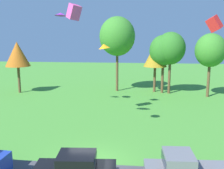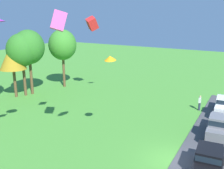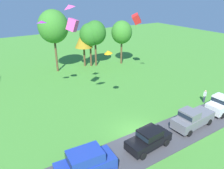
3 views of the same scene
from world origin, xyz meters
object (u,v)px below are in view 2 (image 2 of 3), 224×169
Objects in this scene: kite_delta_high_left at (110,58)px; kite_box_trailing_tail at (92,24)px; car_sedan_near_entrance at (209,160)px; car_pickup_mid_row at (220,126)px; tree_far_left at (62,45)px; tree_right_of_center at (22,50)px; tree_lone_near at (12,57)px; tree_center_back at (29,47)px; kite_box_high_right at (59,21)px; person_beside_suv at (200,103)px.

kite_delta_high_left is 13.62m from kite_box_trailing_tail.
car_sedan_near_entrance is 10.00m from kite_delta_high_left.
tree_far_left reaches higher than car_pickup_mid_row.
tree_far_left is (12.38, 22.24, 5.05)m from car_sedan_near_entrance.
car_pickup_mid_row is at bearing -91.46° from tree_right_of_center.
car_pickup_mid_row is at bearing -88.99° from tree_lone_near.
car_sedan_near_entrance is 0.89× the size of car_pickup_mid_row.
tree_far_left is at bearing 77.08° from kite_box_trailing_tail.
car_sedan_near_entrance is at bearing -119.11° from tree_far_left.
tree_center_back is at bearing 162.93° from tree_far_left.
car_pickup_mid_row is 18.84m from kite_box_trailing_tail.
tree_right_of_center is 17.34m from kite_delta_high_left.
car_pickup_mid_row is 4.13× the size of kite_box_high_right.
person_beside_suv is 14.04m from kite_delta_high_left.
tree_center_back is (1.95, -0.91, 1.00)m from tree_lone_near.
kite_delta_high_left is (-11.87, -14.39, 1.13)m from tree_far_left.
person_beside_suv is 0.25× the size of tree_lone_near.
tree_lone_near reaches higher than car_sedan_near_entrance.
car_pickup_mid_row is 0.63× the size of tree_right_of_center.
kite_box_trailing_tail reaches higher than person_beside_suv.
tree_right_of_center is 6.55× the size of kite_box_high_right.
tree_center_back reaches higher than person_beside_suv.
tree_right_of_center is (6.59, 24.03, 4.89)m from car_sedan_near_entrance.
kite_delta_high_left is at bearing 125.02° from car_pickup_mid_row.
kite_box_high_right is at bearing -140.90° from tree_far_left.
tree_right_of_center is (-5.44, 21.11, 5.06)m from person_beside_suv.
person_beside_suv is at bearing 13.64° from car_sedan_near_entrance.
tree_right_of_center is 16.97m from kite_box_high_right.
kite_delta_high_left is at bearing 86.23° from car_sedan_near_entrance.
tree_center_back is at bearing 72.47° from car_sedan_near_entrance.
car_sedan_near_entrance is 25.40m from tree_right_of_center.
tree_right_of_center is 0.95× the size of tree_center_back.
tree_right_of_center is at bearing 69.43° from kite_delta_high_left.
kite_box_high_right is at bearing -126.22° from tree_center_back.
car_pickup_mid_row is 2.98× the size of person_beside_suv.
tree_lone_near is (-0.44, 24.60, 4.13)m from car_pickup_mid_row.
kite_box_trailing_tail is at bearing -102.92° from tree_far_left.
tree_center_back is 17.39m from kite_delta_high_left.
tree_center_back is at bearing 102.27° from person_beside_suv.
car_sedan_near_entrance is 25.95m from tree_far_left.
car_pickup_mid_row is 0.61× the size of tree_far_left.
kite_delta_high_left reaches higher than tree_lone_near.
tree_right_of_center is at bearing 104.44° from person_beside_suv.
tree_lone_near is 2.37m from tree_center_back.
tree_right_of_center reaches higher than tree_lone_near.
tree_lone_near is at bearing 73.34° from kite_delta_high_left.
kite_delta_high_left is (-11.51, 4.93, 6.35)m from person_beside_suv.
car_pickup_mid_row is 3.60× the size of kite_box_trailing_tail.
kite_delta_high_left is at bearing -113.71° from tree_center_back.
tree_lone_near is 0.84× the size of tree_far_left.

